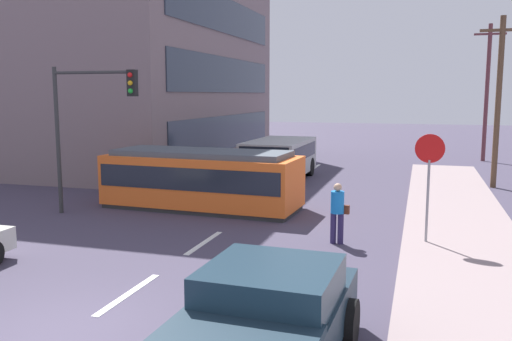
# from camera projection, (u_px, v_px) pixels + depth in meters

# --- Properties ---
(ground_plane) EXTENTS (120.00, 120.00, 0.00)m
(ground_plane) POSITION_uv_depth(u_px,v_px,m) (249.00, 213.00, 18.54)
(ground_plane) COLOR #433C50
(sidewalk_curb_right) EXTENTS (3.20, 36.00, 0.14)m
(sidewalk_curb_right) POSITION_uv_depth(u_px,v_px,m) (469.00, 263.00, 12.76)
(sidewalk_curb_right) COLOR gray
(sidewalk_curb_right) RESTS_ON ground
(lane_stripe_1) EXTENTS (0.16, 2.40, 0.01)m
(lane_stripe_1) POSITION_uv_depth(u_px,v_px,m) (129.00, 294.00, 10.96)
(lane_stripe_1) COLOR silver
(lane_stripe_1) RESTS_ON ground
(lane_stripe_2) EXTENTS (0.16, 2.40, 0.01)m
(lane_stripe_2) POSITION_uv_depth(u_px,v_px,m) (204.00, 243.00, 14.75)
(lane_stripe_2) COLOR silver
(lane_stripe_2) RESTS_ON ground
(lane_stripe_3) EXTENTS (0.16, 2.40, 0.01)m
(lane_stripe_3) POSITION_uv_depth(u_px,v_px,m) (291.00, 184.00, 24.41)
(lane_stripe_3) COLOR silver
(lane_stripe_3) RESTS_ON ground
(lane_stripe_4) EXTENTS (0.16, 2.40, 0.01)m
(lane_stripe_4) POSITION_uv_depth(u_px,v_px,m) (316.00, 167.00, 30.09)
(lane_stripe_4) COLOR silver
(lane_stripe_4) RESTS_ON ground
(corner_building) EXTENTS (17.48, 17.67, 12.80)m
(corner_building) POSITION_uv_depth(u_px,v_px,m) (91.00, 55.00, 32.29)
(corner_building) COLOR slate
(corner_building) RESTS_ON ground
(streetcar_tram) EXTENTS (7.06, 2.86, 2.09)m
(streetcar_tram) POSITION_uv_depth(u_px,v_px,m) (202.00, 178.00, 19.12)
(streetcar_tram) COLOR orange
(streetcar_tram) RESTS_ON ground
(city_bus) EXTENTS (2.60, 5.24, 1.89)m
(city_bus) POSITION_uv_depth(u_px,v_px,m) (279.00, 157.00, 25.60)
(city_bus) COLOR #B2B4B3
(city_bus) RESTS_ON ground
(pedestrian_crossing) EXTENTS (0.51, 0.36, 1.67)m
(pedestrian_crossing) POSITION_uv_depth(u_px,v_px,m) (338.00, 210.00, 14.56)
(pedestrian_crossing) COLOR #2A214C
(pedestrian_crossing) RESTS_ON ground
(pickup_truck_parked) EXTENTS (2.39, 5.06, 1.55)m
(pickup_truck_parked) POSITION_uv_depth(u_px,v_px,m) (260.00, 328.00, 7.51)
(pickup_truck_parked) COLOR #1A2D3A
(pickup_truck_parked) RESTS_ON ground
(stop_sign) EXTENTS (0.76, 0.07, 2.88)m
(stop_sign) POSITION_uv_depth(u_px,v_px,m) (429.00, 165.00, 14.10)
(stop_sign) COLOR gray
(stop_sign) RESTS_ON sidewalk_curb_right
(traffic_light_mast) EXTENTS (3.12, 0.33, 4.95)m
(traffic_light_mast) POSITION_uv_depth(u_px,v_px,m) (88.00, 111.00, 17.64)
(traffic_light_mast) COLOR #333333
(traffic_light_mast) RESTS_ON ground
(utility_pole_mid) EXTENTS (1.80, 0.24, 7.33)m
(utility_pole_mid) POSITION_uv_depth(u_px,v_px,m) (498.00, 99.00, 23.00)
(utility_pole_mid) COLOR brown
(utility_pole_mid) RESTS_ON ground
(utility_pole_far) EXTENTS (1.80, 0.24, 8.20)m
(utility_pole_far) POSITION_uv_depth(u_px,v_px,m) (487.00, 90.00, 32.30)
(utility_pole_far) COLOR brown
(utility_pole_far) RESTS_ON ground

